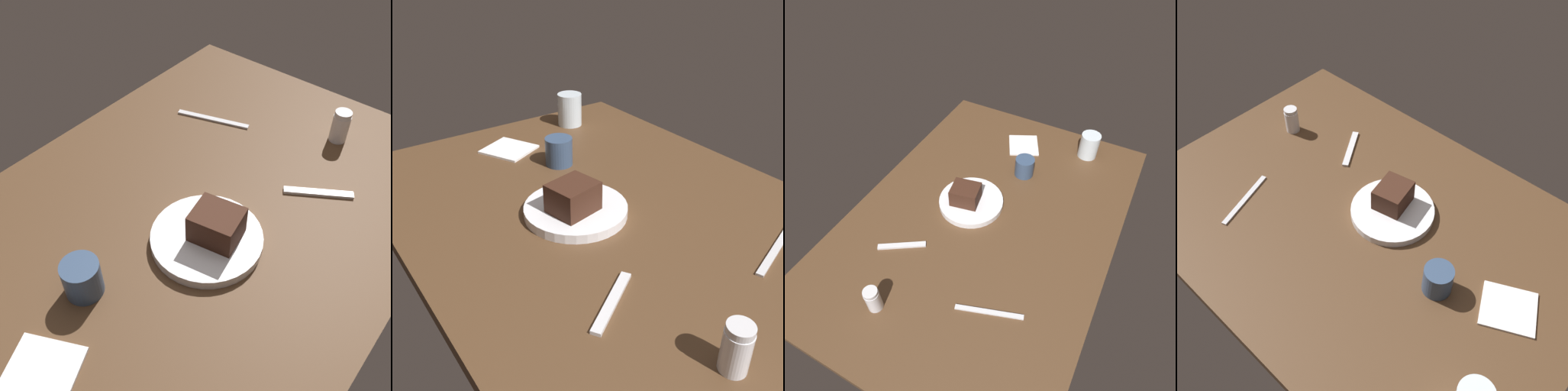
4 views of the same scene
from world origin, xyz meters
TOP-DOWN VIEW (x-y plane):
  - dining_table at (0.00, 0.00)cm, footprint 120.00×84.00cm
  - dessert_plate at (-4.04, -7.04)cm, footprint 22.10×22.10cm
  - chocolate_cake_slice at (-2.86, -8.45)cm, footprint 9.52×10.59cm
  - salt_shaker at (41.68, -11.98)cm, footprint 4.21×4.21cm
  - coffee_cup at (-26.55, 3.14)cm, footprint 6.97×6.97cm
  - dessert_spoon at (21.89, -17.62)cm, footprint 9.52×13.65cm
  - butter_knife at (28.73, 16.56)cm, footprint 7.27×18.49cm
  - folded_napkin at (-41.89, -3.47)cm, footprint 16.12×15.71cm

SIDE VIEW (x-z plane):
  - dining_table at x=0.00cm, z-range 0.00..3.00cm
  - butter_knife at x=28.73cm, z-range 3.00..3.50cm
  - folded_napkin at x=-41.89cm, z-range 3.00..3.60cm
  - dessert_spoon at x=21.89cm, z-range 3.00..3.70cm
  - dessert_plate at x=-4.04cm, z-range 3.00..5.08cm
  - coffee_cup at x=-26.55cm, z-range 3.00..10.24cm
  - salt_shaker at x=41.68cm, z-range 2.95..11.04cm
  - chocolate_cake_slice at x=-2.86cm, z-range 5.08..11.38cm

